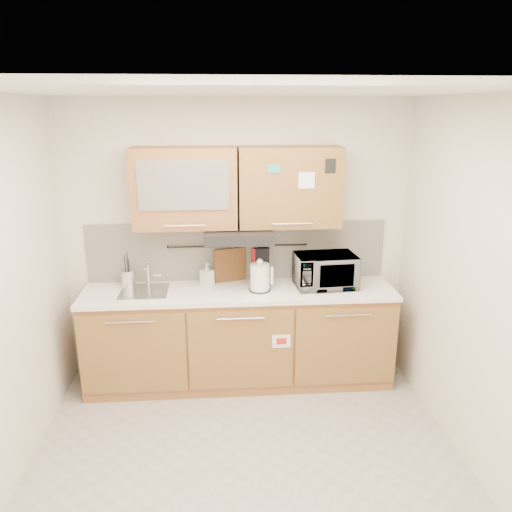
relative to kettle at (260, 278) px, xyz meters
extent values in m
plane|color=#9E9993|center=(-0.19, -1.16, -1.04)|extent=(3.20, 3.20, 0.00)
plane|color=white|center=(-0.19, -1.16, 1.56)|extent=(3.20, 3.20, 0.00)
plane|color=silver|center=(-0.19, 0.34, 0.26)|extent=(3.20, 0.00, 3.20)
plane|color=silver|center=(1.41, -1.16, 0.26)|extent=(0.00, 3.00, 3.00)
cube|color=#A4663A|center=(-0.19, 0.04, -0.60)|extent=(2.80, 0.60, 0.88)
cube|color=black|center=(-0.19, 0.04, -0.99)|extent=(2.80, 0.54, 0.10)
cube|color=olive|center=(-1.12, -0.27, -0.57)|extent=(0.91, 0.02, 0.74)
cylinder|color=silver|center=(-1.12, -0.29, -0.26)|extent=(0.41, 0.01, 0.01)
cube|color=olive|center=(-0.19, -0.27, -0.57)|extent=(0.91, 0.02, 0.74)
cylinder|color=silver|center=(-0.19, -0.29, -0.26)|extent=(0.41, 0.01, 0.01)
cube|color=olive|center=(0.75, -0.27, -0.57)|extent=(0.91, 0.02, 0.74)
cylinder|color=silver|center=(0.75, -0.29, -0.26)|extent=(0.41, 0.01, 0.01)
cube|color=white|center=(-0.19, 0.03, -0.14)|extent=(2.82, 0.62, 0.04)
cube|color=silver|center=(-0.19, 0.33, 0.16)|extent=(2.80, 0.02, 0.56)
cube|color=#A4663A|center=(-0.65, 0.17, 0.79)|extent=(0.90, 0.35, 0.70)
cube|color=silver|center=(-0.65, -0.02, 0.84)|extent=(0.76, 0.02, 0.42)
cube|color=olive|center=(0.27, 0.17, 0.79)|extent=(0.90, 0.35, 0.70)
cube|color=white|center=(0.39, -0.01, 0.87)|extent=(0.14, 0.00, 0.14)
cube|color=black|center=(-0.19, 0.09, 0.38)|extent=(0.60, 0.46, 0.10)
cube|color=silver|center=(-1.04, 0.04, -0.13)|extent=(0.42, 0.40, 0.03)
cylinder|color=silver|center=(-1.02, 0.20, 0.00)|extent=(0.03, 0.03, 0.24)
cylinder|color=silver|center=(-1.02, 0.12, 0.10)|extent=(0.02, 0.18, 0.02)
cylinder|color=black|center=(-0.19, 0.29, 0.22)|extent=(1.30, 0.02, 0.02)
cylinder|color=silver|center=(-1.19, 0.19, -0.04)|extent=(0.17, 0.17, 0.16)
cylinder|color=black|center=(-1.22, 0.20, 0.03)|extent=(0.01, 0.01, 0.30)
cylinder|color=black|center=(-1.18, 0.17, 0.02)|extent=(0.01, 0.01, 0.27)
cylinder|color=black|center=(-1.19, 0.21, 0.04)|extent=(0.01, 0.01, 0.33)
cylinder|color=black|center=(-1.21, 0.16, 0.00)|extent=(0.01, 0.01, 0.24)
cylinder|color=white|center=(0.00, 0.00, 0.00)|extent=(0.19, 0.19, 0.25)
sphere|color=white|center=(0.00, 0.00, 0.15)|extent=(0.06, 0.06, 0.06)
cube|color=white|center=(0.11, 0.01, 0.02)|extent=(0.03, 0.04, 0.16)
cylinder|color=black|center=(0.00, 0.00, -0.11)|extent=(0.19, 0.19, 0.01)
cube|color=black|center=(0.63, 0.08, -0.04)|extent=(0.23, 0.15, 0.17)
cube|color=black|center=(0.59, 0.08, 0.04)|extent=(0.07, 0.10, 0.01)
cube|color=black|center=(0.67, 0.09, 0.04)|extent=(0.07, 0.10, 0.01)
imported|color=#999999|center=(0.60, 0.07, 0.03)|extent=(0.57, 0.41, 0.30)
imported|color=#999999|center=(-0.48, 0.18, -0.01)|extent=(0.14, 0.14, 0.22)
cube|color=brown|center=(-0.26, 0.28, 0.01)|extent=(0.30, 0.11, 0.38)
cube|color=#1E4E8C|center=(0.02, 0.28, 0.10)|extent=(0.12, 0.04, 0.20)
cube|color=black|center=(0.04, 0.28, 0.08)|extent=(0.15, 0.04, 0.24)
cube|color=red|center=(0.01, 0.28, 0.11)|extent=(0.14, 0.06, 0.17)
camera|label=1|loc=(-0.36, -4.20, 1.47)|focal=35.00mm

